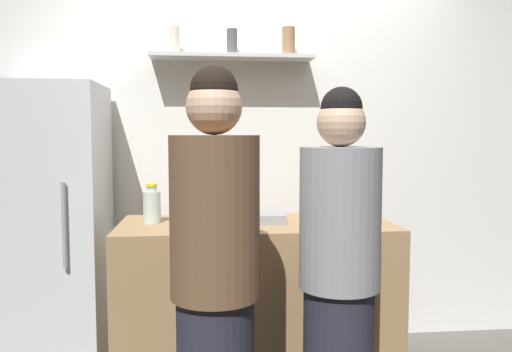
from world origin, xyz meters
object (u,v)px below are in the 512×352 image
at_px(utensil_holder, 185,209).
at_px(person_grey_hoodie, 339,280).
at_px(baking_pan, 252,218).
at_px(wine_bottle_amber_glass, 355,200).
at_px(person_brown_jacket, 215,287).
at_px(refrigerator, 48,231).
at_px(water_bottle_plastic, 152,206).
at_px(wine_bottle_pale_glass, 241,196).

xyz_separation_m(utensil_holder, person_grey_hoodie, (0.67, -0.77, -0.20)).
bearing_deg(baking_pan, wine_bottle_amber_glass, -6.10).
relative_size(baking_pan, person_brown_jacket, 0.21).
xyz_separation_m(refrigerator, water_bottle_plastic, (0.62, -0.29, 0.18)).
xyz_separation_m(water_bottle_plastic, person_grey_hoodie, (0.84, -0.66, -0.24)).
distance_m(person_brown_jacket, person_grey_hoodie, 0.55).
xyz_separation_m(wine_bottle_pale_glass, person_brown_jacket, (-0.17, -1.06, -0.22)).
bearing_deg(water_bottle_plastic, person_grey_hoodie, -38.24).
xyz_separation_m(utensil_holder, wine_bottle_amber_glass, (0.91, -0.19, 0.06)).
relative_size(baking_pan, utensil_holder, 1.56).
bearing_deg(refrigerator, person_grey_hoodie, -32.97).
height_order(baking_pan, wine_bottle_pale_glass, wine_bottle_pale_glass).
xyz_separation_m(utensil_holder, person_brown_jacket, (0.15, -0.93, -0.17)).
relative_size(refrigerator, baking_pan, 4.93).
height_order(refrigerator, wine_bottle_amber_glass, refrigerator).
bearing_deg(utensil_holder, refrigerator, 167.01).
height_order(utensil_holder, wine_bottle_amber_glass, wine_bottle_amber_glass).
distance_m(wine_bottle_amber_glass, person_brown_jacket, 1.09).
bearing_deg(baking_pan, person_grey_hoodie, -64.12).
relative_size(refrigerator, person_grey_hoodie, 1.06).
bearing_deg(person_brown_jacket, utensil_holder, 89.69).
distance_m(wine_bottle_amber_glass, person_grey_hoodie, 0.68).
bearing_deg(water_bottle_plastic, refrigerator, 155.26).
height_order(baking_pan, person_brown_jacket, person_brown_jacket).
distance_m(refrigerator, person_brown_jacket, 1.46).
bearing_deg(wine_bottle_amber_glass, utensil_holder, 168.34).
height_order(utensil_holder, water_bottle_plastic, utensil_holder).
distance_m(wine_bottle_pale_glass, person_brown_jacket, 1.10).
bearing_deg(water_bottle_plastic, person_brown_jacket, -68.96).
bearing_deg(wine_bottle_amber_glass, person_brown_jacket, -135.90).
bearing_deg(person_brown_jacket, wine_bottle_amber_glass, 34.80).
bearing_deg(refrigerator, utensil_holder, -12.99).
bearing_deg(person_brown_jacket, refrigerator, 120.91).
xyz_separation_m(refrigerator, wine_bottle_pale_glass, (1.11, -0.05, 0.19)).
height_order(utensil_holder, wine_bottle_pale_glass, wine_bottle_pale_glass).
bearing_deg(refrigerator, water_bottle_plastic, -24.74).
height_order(utensil_holder, person_grey_hoodie, person_grey_hoodie).
xyz_separation_m(baking_pan, wine_bottle_amber_glass, (0.55, -0.06, 0.10)).
bearing_deg(baking_pan, refrigerator, 164.87).
distance_m(utensil_holder, wine_bottle_pale_glass, 0.35).
xyz_separation_m(utensil_holder, water_bottle_plastic, (-0.17, -0.10, 0.03)).
relative_size(utensil_holder, wine_bottle_pale_glass, 0.77).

